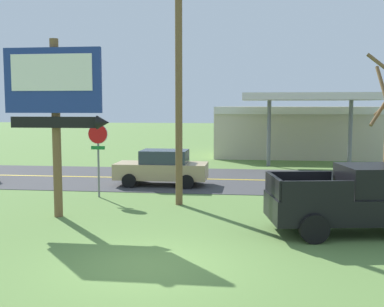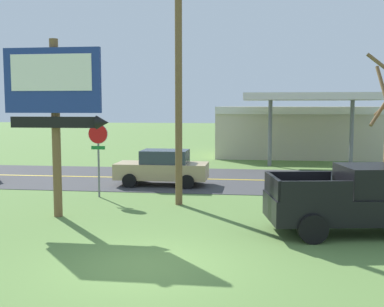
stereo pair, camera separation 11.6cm
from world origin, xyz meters
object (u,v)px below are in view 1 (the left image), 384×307
(gas_station, at_px, (300,130))
(motel_sign, at_px, (56,97))
(pickup_black_parked_on_lawn, at_px, (362,200))
(stop_sign, at_px, (98,147))
(car_tan_near_lane, at_px, (162,167))
(utility_pole, at_px, (179,69))

(gas_station, bearing_deg, motel_sign, -115.64)
(gas_station, relative_size, pickup_black_parked_on_lawn, 2.20)
(stop_sign, relative_size, gas_station, 0.25)
(car_tan_near_lane, bearing_deg, motel_sign, -108.16)
(stop_sign, bearing_deg, car_tan_near_lane, 57.55)
(pickup_black_parked_on_lawn, distance_m, car_tan_near_lane, 10.38)
(motel_sign, height_order, stop_sign, motel_sign)
(gas_station, bearing_deg, pickup_black_parked_on_lawn, -90.75)
(utility_pole, bearing_deg, pickup_black_parked_on_lawn, -29.36)
(stop_sign, relative_size, utility_pole, 0.32)
(motel_sign, bearing_deg, car_tan_near_lane, 71.84)
(gas_station, height_order, pickup_black_parked_on_lawn, gas_station)
(motel_sign, distance_m, gas_station, 22.54)
(stop_sign, bearing_deg, gas_station, 60.30)
(motel_sign, height_order, pickup_black_parked_on_lawn, motel_sign)
(utility_pole, bearing_deg, stop_sign, 163.45)
(stop_sign, distance_m, gas_station, 19.21)
(stop_sign, xyz_separation_m, car_tan_near_lane, (2.00, 3.14, -1.20))
(motel_sign, height_order, car_tan_near_lane, motel_sign)
(utility_pole, height_order, gas_station, utility_pole)
(pickup_black_parked_on_lawn, height_order, car_tan_near_lane, pickup_black_parked_on_lawn)
(utility_pole, height_order, pickup_black_parked_on_lawn, utility_pole)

